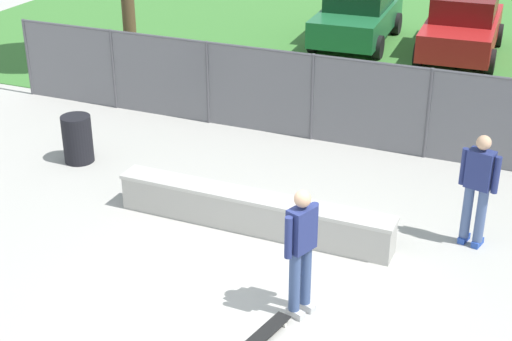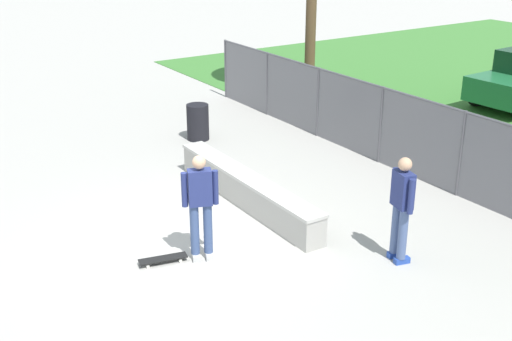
{
  "view_description": "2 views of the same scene",
  "coord_description": "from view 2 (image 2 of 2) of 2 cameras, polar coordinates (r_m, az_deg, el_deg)",
  "views": [
    {
      "loc": [
        3.3,
        -7.92,
        6.1
      ],
      "look_at": [
        -0.84,
        1.98,
        0.94
      ],
      "focal_mm": 53.19,
      "sensor_mm": 36.0,
      "label": 1
    },
    {
      "loc": [
        9.21,
        -4.55,
        5.37
      ],
      "look_at": [
        -0.31,
        1.67,
        0.9
      ],
      "focal_mm": 45.98,
      "sensor_mm": 36.0,
      "label": 2
    }
  ],
  "objects": [
    {
      "name": "bystander",
      "position": [
        10.79,
        12.55,
        -2.95
      ],
      "size": [
        0.59,
        0.35,
        1.82
      ],
      "color": "#2647A5",
      "rests_on": "ground"
    },
    {
      "name": "chainlink_fence",
      "position": [
        14.39,
        13.95,
        3.0
      ],
      "size": [
        16.19,
        0.07,
        1.79
      ],
      "color": "#4C4C51",
      "rests_on": "ground"
    },
    {
      "name": "ground_plane",
      "position": [
        11.59,
        -6.12,
        -6.29
      ],
      "size": [
        80.0,
        80.0,
        0.0
      ],
      "primitive_type": "plane",
      "color": "#ADAAA3"
    },
    {
      "name": "skateboarder",
      "position": [
        10.64,
        -4.86,
        -2.82
      ],
      "size": [
        0.38,
        0.57,
        1.82
      ],
      "color": "beige",
      "rests_on": "ground"
    },
    {
      "name": "skateboard",
      "position": [
        10.98,
        -8.09,
        -7.61
      ],
      "size": [
        0.37,
        0.82,
        0.09
      ],
      "color": "black",
      "rests_on": "ground"
    },
    {
      "name": "trash_bin",
      "position": [
        16.66,
        -5.08,
        4.22
      ],
      "size": [
        0.56,
        0.56,
        0.91
      ],
      "primitive_type": "cylinder",
      "color": "black",
      "rests_on": "ground"
    },
    {
      "name": "concrete_ledge",
      "position": [
        12.88,
        -0.84,
        -1.67
      ],
      "size": [
        4.59,
        0.53,
        0.62
      ],
      "color": "#A8A59E",
      "rests_on": "ground"
    }
  ]
}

